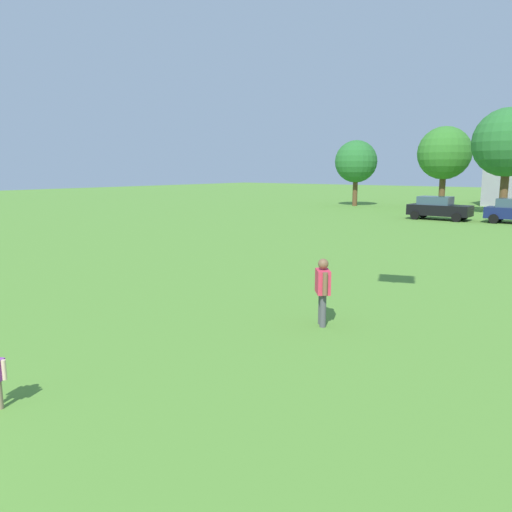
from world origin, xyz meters
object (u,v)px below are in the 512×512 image
adult_bystander (323,286)px  tree_center (444,153)px  tree_far_left (356,162)px  parked_car_black_0 (438,208)px  tree_far_right (508,143)px

adult_bystander → tree_center: bearing=154.3°
tree_far_left → adult_bystander: bearing=-64.7°
tree_center → tree_far_left: bearing=-168.9°
adult_bystander → parked_car_black_0: bearing=153.2°
parked_car_black_0 → tree_far_right: (2.83, 7.25, 4.84)m
adult_bystander → tree_far_right: size_ratio=0.19×
parked_car_black_0 → tree_far_right: tree_far_right is taller
tree_center → parked_car_black_0: bearing=-73.9°
parked_car_black_0 → tree_center: (-3.08, 10.63, 4.22)m
adult_bystander → tree_far_left: (-16.92, 35.87, 3.42)m
adult_bystander → parked_car_black_0: 27.44m
adult_bystander → tree_far_right: 34.53m
tree_far_left → tree_far_right: tree_far_right is taller
tree_far_left → tree_far_right: 14.14m
tree_far_left → tree_far_right: (13.96, -1.80, 1.33)m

